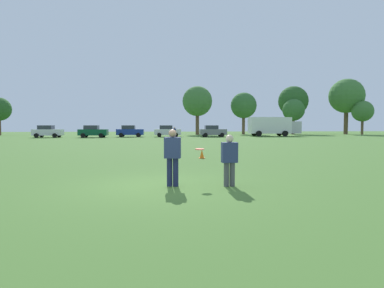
% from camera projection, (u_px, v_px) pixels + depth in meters
% --- Properties ---
extents(ground_plane, '(174.14, 174.14, 0.00)m').
position_uv_depth(ground_plane, '(161.00, 186.00, 9.70)').
color(ground_plane, '#47702D').
extents(player_thrower, '(0.51, 0.35, 1.68)m').
position_uv_depth(player_thrower, '(173.00, 154.00, 9.54)').
color(player_thrower, '#1E234C').
rests_on(player_thrower, ground).
extents(player_defender, '(0.46, 0.27, 1.52)m').
position_uv_depth(player_defender, '(229.00, 158.00, 9.55)').
color(player_defender, '#4C4C51').
rests_on(player_defender, ground).
extents(frisbee, '(0.27, 0.27, 0.04)m').
position_uv_depth(frisbee, '(200.00, 149.00, 9.82)').
color(frisbee, '#E54C33').
extents(traffic_cone, '(0.32, 0.32, 0.48)m').
position_uv_depth(traffic_cone, '(202.00, 154.00, 17.76)').
color(traffic_cone, '#D8590C').
rests_on(traffic_cone, ground).
extents(parked_car_near_left, '(4.24, 2.30, 1.82)m').
position_uv_depth(parked_car_near_left, '(47.00, 131.00, 48.49)').
color(parked_car_near_left, silver).
rests_on(parked_car_near_left, ground).
extents(parked_car_mid_left, '(4.24, 2.30, 1.82)m').
position_uv_depth(parked_car_mid_left, '(93.00, 131.00, 48.62)').
color(parked_car_mid_left, '#0C4C2D').
rests_on(parked_car_mid_left, ground).
extents(parked_car_center, '(4.24, 2.30, 1.82)m').
position_uv_depth(parked_car_center, '(130.00, 131.00, 51.16)').
color(parked_car_center, navy).
rests_on(parked_car_center, ground).
extents(parked_car_mid_right, '(4.24, 2.30, 1.82)m').
position_uv_depth(parked_car_mid_right, '(167.00, 131.00, 51.61)').
color(parked_car_mid_right, silver).
rests_on(parked_car_mid_right, ground).
extents(parked_car_near_right, '(4.24, 2.30, 1.82)m').
position_uv_depth(parked_car_near_right, '(213.00, 131.00, 51.15)').
color(parked_car_near_right, slate).
rests_on(parked_car_near_right, ground).
extents(box_truck, '(8.56, 3.15, 3.18)m').
position_uv_depth(box_truck, '(273.00, 126.00, 54.49)').
color(box_truck, white).
rests_on(box_truck, ground).
extents(bystander_far_jogger, '(0.40, 0.50, 1.60)m').
position_uv_depth(bystander_far_jogger, '(175.00, 132.00, 44.65)').
color(bystander_far_jogger, '#4C4C51').
rests_on(bystander_far_jogger, ground).
extents(tree_center_elm, '(5.81, 5.81, 9.44)m').
position_uv_depth(tree_center_elm, '(197.00, 101.00, 63.19)').
color(tree_center_elm, brown).
rests_on(tree_center_elm, ground).
extents(tree_east_birch, '(5.24, 5.24, 8.52)m').
position_uv_depth(tree_east_birch, '(244.00, 106.00, 66.17)').
color(tree_east_birch, brown).
rests_on(tree_east_birch, ground).
extents(tree_east_oak, '(4.37, 4.37, 7.10)m').
position_uv_depth(tree_east_oak, '(294.00, 110.00, 64.86)').
color(tree_east_oak, brown).
rests_on(tree_east_oak, ground).
extents(tree_far_east_pine, '(6.14, 6.14, 9.98)m').
position_uv_depth(tree_far_east_pine, '(293.00, 101.00, 67.68)').
color(tree_far_east_pine, brown).
rests_on(tree_far_east_pine, ground).
extents(tree_far_west_pine, '(7.01, 7.01, 11.38)m').
position_uv_depth(tree_far_west_pine, '(347.00, 96.00, 66.72)').
color(tree_far_west_pine, brown).
rests_on(tree_far_west_pine, ground).
extents(tree_horizon_center, '(4.12, 4.12, 6.69)m').
position_uv_depth(tree_horizon_center, '(363.00, 111.00, 64.14)').
color(tree_horizon_center, brown).
rests_on(tree_horizon_center, ground).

